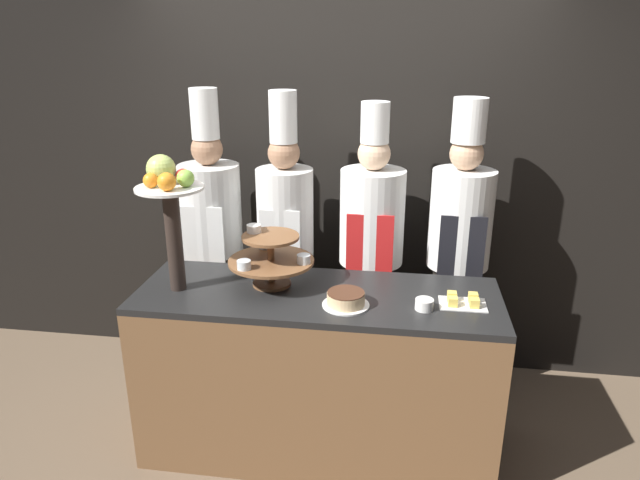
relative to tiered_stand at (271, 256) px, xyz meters
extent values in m
cube|color=black|center=(0.25, 0.95, 0.30)|extent=(10.00, 0.06, 2.80)
cube|color=brown|center=(0.25, -0.07, -0.65)|extent=(1.85, 0.65, 0.91)
cube|color=black|center=(0.25, -0.07, -0.18)|extent=(1.85, 0.65, 0.03)
cylinder|color=brown|center=(0.00, 0.00, -0.15)|extent=(0.20, 0.20, 0.02)
cylinder|color=brown|center=(0.00, 0.00, -0.02)|extent=(0.04, 0.04, 0.27)
cylinder|color=brown|center=(0.00, 0.00, -0.03)|extent=(0.45, 0.45, 0.02)
cylinder|color=brown|center=(0.00, 0.00, 0.11)|extent=(0.30, 0.30, 0.02)
cylinder|color=silver|center=(-0.07, 0.16, 0.01)|extent=(0.07, 0.07, 0.04)
cylinder|color=beige|center=(-0.07, 0.16, 0.00)|extent=(0.06, 0.06, 0.03)
cylinder|color=silver|center=(-0.10, -0.14, 0.01)|extent=(0.07, 0.07, 0.04)
cylinder|color=green|center=(-0.10, -0.14, 0.00)|extent=(0.06, 0.06, 0.03)
cylinder|color=silver|center=(0.18, -0.02, 0.01)|extent=(0.07, 0.07, 0.04)
cylinder|color=gold|center=(0.18, -0.02, 0.00)|extent=(0.06, 0.06, 0.03)
cylinder|color=white|center=(-0.09, 0.04, 0.14)|extent=(0.07, 0.07, 0.04)
cylinder|color=#2D231E|center=(-0.46, -0.12, 0.11)|extent=(0.08, 0.08, 0.53)
cylinder|color=white|center=(-0.46, -0.12, 0.38)|extent=(0.34, 0.34, 0.01)
sphere|color=#84B742|center=(-0.38, -0.11, 0.43)|extent=(0.09, 0.09, 0.09)
sphere|color=red|center=(-0.42, -0.05, 0.42)|extent=(0.07, 0.07, 0.07)
sphere|color=#ADC160|center=(-0.52, -0.06, 0.46)|extent=(0.14, 0.14, 0.14)
sphere|color=orange|center=(-0.54, -0.15, 0.42)|extent=(0.07, 0.07, 0.07)
sphere|color=orange|center=(-0.44, -0.20, 0.43)|extent=(0.09, 0.09, 0.09)
cylinder|color=white|center=(0.41, -0.19, -0.15)|extent=(0.23, 0.23, 0.01)
cylinder|color=#E0BC89|center=(0.41, -0.19, -0.12)|extent=(0.18, 0.18, 0.06)
cylinder|color=#472819|center=(0.41, -0.19, -0.09)|extent=(0.18, 0.18, 0.01)
cylinder|color=white|center=(0.79, -0.18, -0.13)|extent=(0.09, 0.09, 0.05)
cube|color=white|center=(0.98, -0.10, -0.15)|extent=(0.23, 0.16, 0.01)
cube|color=#EFCC56|center=(0.92, -0.13, -0.13)|extent=(0.04, 0.04, 0.04)
cube|color=#EFCC56|center=(1.03, -0.13, -0.13)|extent=(0.04, 0.04, 0.04)
cube|color=#EFCC56|center=(0.92, -0.07, -0.13)|extent=(0.04, 0.04, 0.04)
cube|color=#EFCC56|center=(1.03, -0.07, -0.13)|extent=(0.04, 0.04, 0.04)
cube|color=#38332D|center=(-0.51, 0.57, -0.66)|extent=(0.28, 0.16, 0.89)
cylinder|color=silver|center=(-0.51, 0.57, 0.06)|extent=(0.38, 0.38, 0.56)
cube|color=white|center=(-0.51, 0.39, -0.05)|extent=(0.26, 0.01, 0.36)
sphere|color=#A37556|center=(-0.51, 0.57, 0.44)|extent=(0.19, 0.19, 0.19)
cylinder|color=white|center=(-0.51, 0.57, 0.65)|extent=(0.16, 0.16, 0.29)
cube|color=#28282D|center=(-0.04, 0.57, -0.66)|extent=(0.26, 0.14, 0.89)
cylinder|color=silver|center=(-0.04, 0.57, 0.06)|extent=(0.34, 0.34, 0.54)
cube|color=white|center=(-0.04, 0.41, -0.05)|extent=(0.24, 0.01, 0.35)
sphere|color=#A37556|center=(-0.04, 0.57, 0.43)|extent=(0.19, 0.19, 0.19)
cylinder|color=white|center=(-0.04, 0.57, 0.64)|extent=(0.16, 0.16, 0.30)
cube|color=#28282D|center=(0.49, 0.57, -0.67)|extent=(0.29, 0.16, 0.88)
cylinder|color=white|center=(0.49, 0.57, 0.06)|extent=(0.38, 0.38, 0.57)
cube|color=red|center=(0.49, 0.39, -0.06)|extent=(0.27, 0.01, 0.36)
sphere|color=#DBB28E|center=(0.49, 0.57, 0.44)|extent=(0.19, 0.19, 0.19)
cylinder|color=white|center=(0.49, 0.57, 0.62)|extent=(0.16, 0.16, 0.23)
cube|color=#38332D|center=(1.01, 0.57, -0.66)|extent=(0.27, 0.15, 0.88)
cylinder|color=white|center=(1.01, 0.57, 0.07)|extent=(0.36, 0.36, 0.58)
cube|color=black|center=(1.01, 0.40, -0.05)|extent=(0.25, 0.01, 0.37)
sphere|color=tan|center=(1.01, 0.57, 0.45)|extent=(0.19, 0.19, 0.19)
cylinder|color=white|center=(1.01, 0.57, 0.64)|extent=(0.19, 0.19, 0.25)
camera|label=1|loc=(0.65, -2.68, 1.08)|focal=32.00mm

